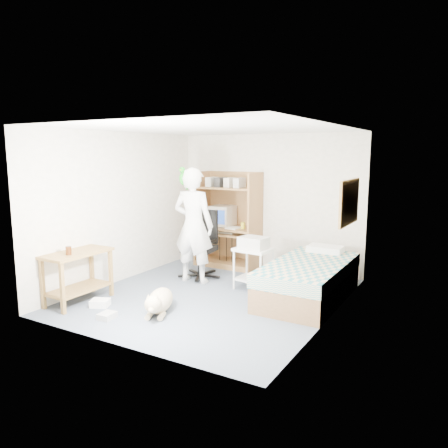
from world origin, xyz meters
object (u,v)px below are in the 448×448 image
object	(u,v)px
bed	(309,280)
side_desk	(78,269)
office_chair	(201,254)
dog	(159,301)
computer_hutch	(229,223)
printer_cart	(253,262)
person	(193,226)

from	to	relation	value
bed	side_desk	world-z (taller)	side_desk
office_chair	dog	xyz separation A→B (m)	(0.46, -1.76, -0.25)
computer_hutch	dog	xyz separation A→B (m)	(0.43, -2.69, -0.66)
printer_cart	side_desk	bearing A→B (deg)	-130.99
computer_hutch	bed	xyz separation A→B (m)	(2.00, -1.12, -0.53)
person	dog	distance (m)	1.70
computer_hutch	printer_cart	xyz separation A→B (m)	(1.08, -1.11, -0.38)
dog	printer_cart	size ratio (longest dim) A/B	1.40
bed	printer_cart	size ratio (longest dim) A/B	3.02
bed	side_desk	xyz separation A→B (m)	(-2.85, -1.82, 0.21)
person	printer_cart	size ratio (longest dim) A/B	2.87
side_desk	person	xyz separation A→B (m)	(0.87, 1.70, 0.47)
printer_cart	office_chair	bearing A→B (deg)	175.98
side_desk	printer_cart	distance (m)	2.66
bed	office_chair	bearing A→B (deg)	174.45
bed	computer_hutch	bearing A→B (deg)	150.71
computer_hutch	dog	distance (m)	2.80
person	dog	xyz separation A→B (m)	(0.40, -1.45, -0.80)
side_desk	office_chair	xyz separation A→B (m)	(0.82, 2.01, -0.08)
computer_hutch	bed	world-z (taller)	computer_hutch
computer_hutch	side_desk	distance (m)	3.08
computer_hutch	side_desk	world-z (taller)	computer_hutch
office_chair	dog	size ratio (longest dim) A/B	1.24
office_chair	person	bearing A→B (deg)	-85.93
person	dog	size ratio (longest dim) A/B	2.06
dog	printer_cart	xyz separation A→B (m)	(0.65, 1.58, 0.28)
dog	office_chair	bearing A→B (deg)	80.11
computer_hutch	dog	world-z (taller)	computer_hutch
computer_hutch	printer_cart	world-z (taller)	computer_hutch
computer_hutch	printer_cart	size ratio (longest dim) A/B	2.69
bed	person	xyz separation A→B (m)	(-1.98, -0.12, 0.67)
computer_hutch	bed	bearing A→B (deg)	-29.29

